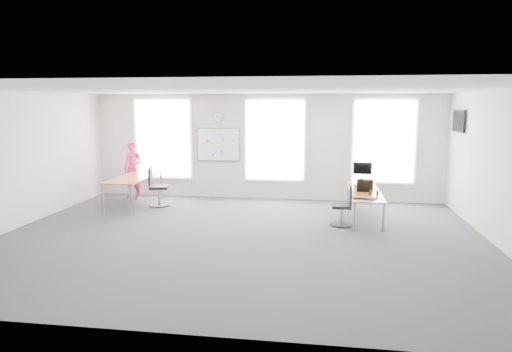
% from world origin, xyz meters
% --- Properties ---
extents(floor, '(10.00, 10.00, 0.00)m').
position_xyz_m(floor, '(0.00, 0.00, 0.00)').
color(floor, '#2C2C31').
rests_on(floor, ground).
extents(ceiling, '(10.00, 10.00, 0.00)m').
position_xyz_m(ceiling, '(0.00, 0.00, 3.00)').
color(ceiling, white).
rests_on(ceiling, ground).
extents(wall_back, '(10.00, 0.00, 10.00)m').
position_xyz_m(wall_back, '(0.00, 4.00, 1.50)').
color(wall_back, silver).
rests_on(wall_back, ground).
extents(wall_front, '(10.00, 0.00, 10.00)m').
position_xyz_m(wall_front, '(0.00, -4.00, 1.50)').
color(wall_front, silver).
rests_on(wall_front, ground).
extents(wall_left, '(0.00, 10.00, 10.00)m').
position_xyz_m(wall_left, '(-5.00, 0.00, 1.50)').
color(wall_left, silver).
rests_on(wall_left, ground).
extents(wall_right, '(0.00, 10.00, 10.00)m').
position_xyz_m(wall_right, '(5.00, 0.00, 1.50)').
color(wall_right, silver).
rests_on(wall_right, ground).
extents(window_left, '(1.60, 0.06, 2.20)m').
position_xyz_m(window_left, '(-3.00, 3.97, 1.70)').
color(window_left, white).
rests_on(window_left, wall_back).
extents(window_mid, '(1.60, 0.06, 2.20)m').
position_xyz_m(window_mid, '(0.30, 3.97, 1.70)').
color(window_mid, white).
rests_on(window_mid, wall_back).
extents(window_right, '(1.60, 0.06, 2.20)m').
position_xyz_m(window_right, '(3.30, 3.97, 1.70)').
color(window_right, white).
rests_on(window_right, wall_back).
extents(desk_right, '(0.72, 2.70, 0.66)m').
position_xyz_m(desk_right, '(2.66, 2.15, 0.61)').
color(desk_right, gold).
rests_on(desk_right, ground).
extents(desk_left, '(0.87, 2.18, 0.80)m').
position_xyz_m(desk_left, '(-3.33, 2.51, 0.73)').
color(desk_left, gold).
rests_on(desk_left, ground).
extents(chair_right, '(0.50, 0.50, 0.93)m').
position_xyz_m(chair_right, '(2.15, 1.28, 0.41)').
color(chair_right, black).
rests_on(chair_right, ground).
extents(chair_left, '(0.58, 0.58, 1.06)m').
position_xyz_m(chair_left, '(-2.74, 2.61, 0.46)').
color(chair_left, black).
rests_on(chair_left, ground).
extents(person, '(0.69, 0.54, 1.68)m').
position_xyz_m(person, '(-3.75, 3.45, 0.84)').
color(person, '#D12772').
rests_on(person, ground).
extents(whiteboard, '(1.20, 0.03, 0.90)m').
position_xyz_m(whiteboard, '(-1.35, 3.97, 1.55)').
color(whiteboard, white).
rests_on(whiteboard, wall_back).
extents(wall_clock, '(0.30, 0.04, 0.30)m').
position_xyz_m(wall_clock, '(-1.35, 3.97, 2.35)').
color(wall_clock, gray).
rests_on(wall_clock, wall_back).
extents(tv, '(0.06, 0.90, 0.55)m').
position_xyz_m(tv, '(4.95, 3.00, 2.30)').
color(tv, black).
rests_on(tv, wall_right).
extents(keyboard, '(0.49, 0.31, 0.02)m').
position_xyz_m(keyboard, '(2.57, 1.14, 0.67)').
color(keyboard, black).
rests_on(keyboard, desk_right).
extents(mouse, '(0.07, 0.11, 0.04)m').
position_xyz_m(mouse, '(2.85, 1.21, 0.68)').
color(mouse, black).
rests_on(mouse, desk_right).
extents(lens_cap, '(0.08, 0.08, 0.01)m').
position_xyz_m(lens_cap, '(2.73, 1.58, 0.66)').
color(lens_cap, black).
rests_on(lens_cap, desk_right).
extents(headphones, '(0.20, 0.10, 0.11)m').
position_xyz_m(headphones, '(2.83, 1.69, 0.71)').
color(headphones, black).
rests_on(headphones, desk_right).
extents(laptop_sleeve, '(0.37, 0.21, 0.30)m').
position_xyz_m(laptop_sleeve, '(2.65, 1.97, 0.81)').
color(laptop_sleeve, black).
rests_on(laptop_sleeve, desk_right).
extents(paper_stack, '(0.35, 0.30, 0.10)m').
position_xyz_m(paper_stack, '(2.60, 2.45, 0.71)').
color(paper_stack, beige).
rests_on(paper_stack, desk_right).
extents(monitor, '(0.49, 0.20, 0.54)m').
position_xyz_m(monitor, '(2.70, 3.29, 0.98)').
color(monitor, black).
rests_on(monitor, desk_right).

